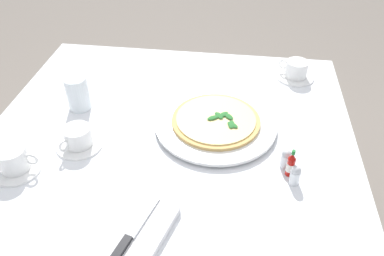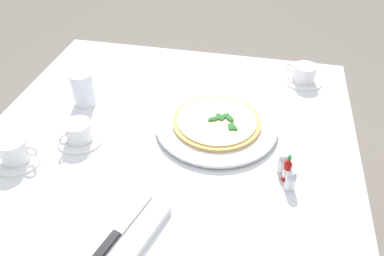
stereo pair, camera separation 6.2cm
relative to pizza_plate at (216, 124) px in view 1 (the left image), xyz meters
name	(u,v)px [view 1 (the left image)]	position (x,y,z in m)	size (l,w,h in m)	color
dining_table	(169,173)	(-0.08, 0.13, -0.14)	(1.07, 1.07, 0.73)	white
pizza_plate	(216,124)	(0.00, 0.00, 0.00)	(0.36, 0.36, 0.02)	white
pizza	(216,120)	(0.00, 0.00, 0.01)	(0.26, 0.26, 0.02)	#DBAD60
coffee_cup_right_edge	(78,138)	(-0.13, 0.37, 0.02)	(0.13, 0.13, 0.06)	white
coffee_cup_near_right	(14,161)	(-0.25, 0.50, 0.02)	(0.13, 0.13, 0.07)	white
coffee_cup_left_edge	(296,70)	(0.31, -0.25, 0.02)	(0.13, 0.13, 0.06)	white
water_glass_center_back	(78,95)	(0.04, 0.43, 0.04)	(0.07, 0.07, 0.11)	white
napkin_folded	(132,237)	(-0.42, 0.15, 0.00)	(0.25, 0.19, 0.02)	white
dinner_knife	(132,232)	(-0.41, 0.15, 0.01)	(0.19, 0.07, 0.01)	silver
hot_sauce_bottle	(291,165)	(-0.17, -0.20, 0.02)	(0.02, 0.02, 0.08)	#B7140F
salt_shaker	(286,159)	(-0.14, -0.19, 0.01)	(0.03, 0.03, 0.06)	white
pepper_shaker	(295,176)	(-0.20, -0.21, 0.01)	(0.03, 0.03, 0.06)	white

